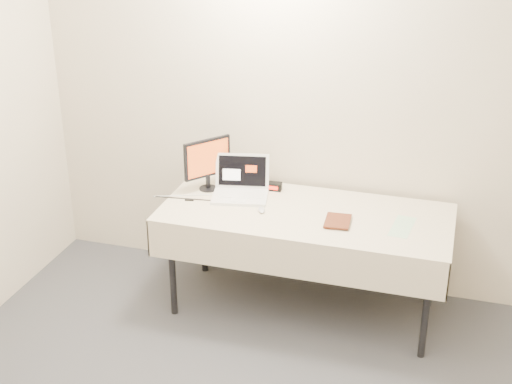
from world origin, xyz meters
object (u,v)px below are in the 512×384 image
(laptop, at_px, (241,186))
(monitor, at_px, (207,160))
(book, at_px, (326,206))
(table, at_px, (305,220))

(laptop, height_order, monitor, monitor)
(laptop, bearing_deg, book, -32.23)
(table, height_order, monitor, monitor)
(book, bearing_deg, monitor, 159.59)
(monitor, height_order, book, monitor)
(monitor, relative_size, book, 1.73)
(monitor, bearing_deg, laptop, -56.58)
(table, bearing_deg, monitor, 167.78)
(table, height_order, book, book)
(table, bearing_deg, laptop, 164.06)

